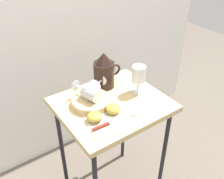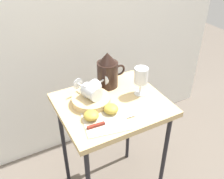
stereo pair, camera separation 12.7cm
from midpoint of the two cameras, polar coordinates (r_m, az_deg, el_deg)
The scene contains 11 objects.
curtain_drape at distance 1.62m, azimuth -7.77°, elevation 19.07°, with size 2.40×0.03×2.22m, color white.
table at distance 1.36m, azimuth 2.67°, elevation -5.62°, with size 0.55×0.47×0.73m.
linen_napkin at distance 1.20m, azimuth 1.37°, elevation -6.88°, with size 0.20×0.20×0.00m, color beige.
basket_tray at distance 1.30m, azimuth -1.91°, elevation -2.47°, with size 0.20×0.20×0.04m, color tan.
pitcher at distance 1.40m, azimuth 1.63°, elevation 3.66°, with size 0.17×0.12×0.20m.
wine_glass_upright at distance 1.34m, azimuth 9.13°, elevation 2.75°, with size 0.07×0.07×0.16m.
wine_glass_tipped_near at distance 1.27m, azimuth -1.98°, elevation -0.54°, with size 0.11×0.17×0.07m.
wine_glass_tipped_far at distance 1.30m, azimuth -1.75°, elevation 0.27°, with size 0.17×0.12×0.07m.
apple_half_left at distance 1.19m, azimuth -1.66°, elevation -5.93°, with size 0.07×0.07×0.04m, color #B29938.
apple_half_right at distance 1.23m, azimuth 2.74°, elevation -4.44°, with size 0.07×0.07×0.04m, color #B29938.
knife at distance 1.17m, azimuth 1.36°, elevation -7.67°, with size 0.24×0.03×0.01m.
Camera 2 is at (-0.50, -0.93, 1.52)m, focal length 40.91 mm.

